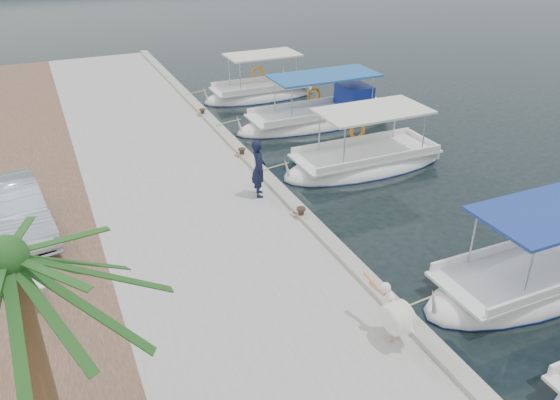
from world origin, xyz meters
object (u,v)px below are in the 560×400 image
(fishing_caique_b, at_px, (536,282))
(parked_car, at_px, (14,210))
(pelican, at_px, (396,316))
(date_palm, at_px, (7,259))
(fishing_caique_d, at_px, (321,119))
(fishing_caique_c, at_px, (365,164))
(fisherman, at_px, (259,168))
(fishing_caique_e, at_px, (260,95))

(fishing_caique_b, relative_size, parked_car, 1.59)
(pelican, height_order, date_palm, date_palm)
(fishing_caique_d, bearing_deg, fishing_caique_b, -92.90)
(fishing_caique_c, xyz_separation_m, pelican, (-4.80, -8.78, 1.00))
(fisherman, bearing_deg, date_palm, 155.31)
(fishing_caique_e, height_order, pelican, fishing_caique_e)
(date_palm, distance_m, parked_car, 9.18)
(fishing_caique_b, bearing_deg, fishing_caique_c, 90.43)
(fishing_caique_d, relative_size, parked_car, 1.85)
(fishing_caique_d, xyz_separation_m, date_palm, (-12.20, -14.20, 4.50))
(fishing_caique_d, distance_m, fishing_caique_e, 4.83)
(fishing_caique_d, relative_size, fishing_caique_e, 1.31)
(fisherman, xyz_separation_m, date_palm, (-6.57, -7.83, 3.24))
(fishing_caique_b, distance_m, parked_car, 14.20)
(fisherman, bearing_deg, fishing_caique_d, -26.19)
(fishing_caique_d, height_order, fishing_caique_e, same)
(fishing_caique_d, xyz_separation_m, parked_car, (-12.74, -5.72, 1.03))
(fishing_caique_d, xyz_separation_m, fishing_caique_e, (-1.06, 4.72, -0.06))
(fishing_caique_d, height_order, pelican, fishing_caique_d)
(fishing_caique_c, height_order, date_palm, date_palm)
(pelican, bearing_deg, fishing_caique_e, 76.37)
(fisherman, distance_m, parked_car, 7.14)
(date_palm, bearing_deg, fishing_caique_d, 49.33)
(fishing_caique_d, xyz_separation_m, pelican, (-5.53, -13.73, 0.94))
(fishing_caique_e, xyz_separation_m, fisherman, (-4.57, -11.08, 1.32))
(fishing_caique_c, relative_size, fishing_caique_e, 1.11)
(fishing_caique_e, xyz_separation_m, parked_car, (-11.68, -10.44, 1.09))
(fishing_caique_b, height_order, fishing_caique_d, same)
(fishing_caique_c, bearing_deg, fishing_caique_e, 91.94)
(fisherman, bearing_deg, fishing_caique_c, -58.62)
(fishing_caique_b, distance_m, fishing_caique_c, 8.18)
(pelican, bearing_deg, date_palm, -175.97)
(fishing_caique_e, bearing_deg, fishing_caique_c, -88.06)
(date_palm, bearing_deg, pelican, 4.03)
(fishing_caique_e, bearing_deg, date_palm, -120.50)
(fishing_caique_c, relative_size, fisherman, 3.58)
(pelican, relative_size, parked_car, 0.36)
(fishing_caique_b, bearing_deg, fishing_caique_e, 91.25)
(fishing_caique_d, bearing_deg, fishing_caique_e, 102.61)
(fishing_caique_b, relative_size, fishing_caique_d, 0.86)
(fishing_caique_d, relative_size, fisherman, 4.24)
(fishing_caique_b, xyz_separation_m, date_palm, (-11.53, -1.07, 4.56))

